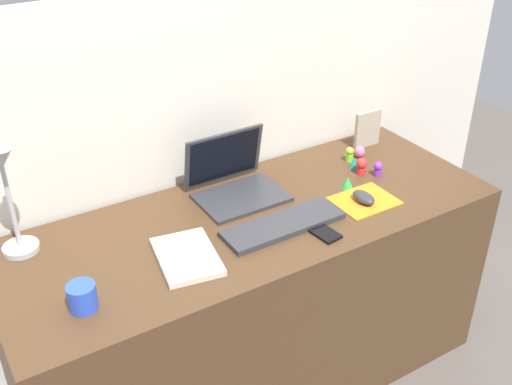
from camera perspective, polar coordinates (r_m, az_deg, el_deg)
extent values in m
plane|color=#59514C|center=(2.52, -0.17, -16.48)|extent=(6.00, 6.00, 0.00)
cube|color=silver|center=(2.33, -4.80, 1.31)|extent=(2.89, 0.05, 1.43)
cube|color=#4C331E|center=(2.27, -0.18, -10.11)|extent=(1.69, 0.64, 0.74)
cube|color=#333338|center=(2.13, -1.35, -0.47)|extent=(0.30, 0.21, 0.01)
cube|color=#333338|center=(2.18, -3.03, 3.34)|extent=(0.30, 0.05, 0.20)
cube|color=black|center=(2.17, -2.95, 3.31)|extent=(0.27, 0.04, 0.17)
cube|color=#333338|center=(1.99, 2.52, -3.00)|extent=(0.41, 0.13, 0.02)
cube|color=orange|center=(2.16, 10.02, -0.75)|extent=(0.21, 0.17, 0.00)
ellipsoid|color=#333338|center=(2.14, 9.95, -0.44)|extent=(0.06, 0.10, 0.03)
cube|color=black|center=(1.97, 6.09, -3.60)|extent=(0.08, 0.13, 0.01)
cylinder|color=#B7B7BC|center=(2.01, -20.94, -4.81)|extent=(0.11, 0.11, 0.02)
cylinder|color=#B7B7BC|center=(1.93, -21.83, -0.81)|extent=(0.01, 0.01, 0.31)
cylinder|color=#B7B7BC|center=(1.83, -22.61, 3.17)|extent=(0.01, 0.09, 0.07)
cone|color=#B7B7BC|center=(1.80, -22.48, 3.04)|extent=(0.06, 0.06, 0.05)
cube|color=silver|center=(1.85, -6.42, -5.93)|extent=(0.21, 0.27, 0.02)
cube|color=#B2A58C|center=(2.51, 10.29, 5.82)|extent=(0.12, 0.02, 0.15)
cylinder|color=blue|center=(1.72, -15.81, -9.29)|extent=(0.08, 0.08, 0.08)
cylinder|color=purple|center=(2.32, 11.15, 1.88)|extent=(0.03, 0.03, 0.02)
sphere|color=purple|center=(2.31, 11.21, 2.45)|extent=(0.03, 0.03, 0.03)
cylinder|color=red|center=(2.32, 9.71, 2.02)|extent=(0.03, 0.03, 0.03)
sphere|color=red|center=(2.31, 9.77, 2.69)|extent=(0.04, 0.04, 0.04)
ellipsoid|color=pink|center=(2.44, 9.57, 3.75)|extent=(0.04, 0.04, 0.05)
cylinder|color=#8CDB33|center=(2.40, 8.65, 3.21)|extent=(0.03, 0.03, 0.03)
sphere|color=#8CDB33|center=(2.39, 8.70, 3.81)|extent=(0.03, 0.03, 0.03)
cone|color=teal|center=(2.36, 9.11, 2.76)|extent=(0.04, 0.04, 0.04)
cone|color=green|center=(2.22, 8.48, 0.93)|extent=(0.04, 0.04, 0.05)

